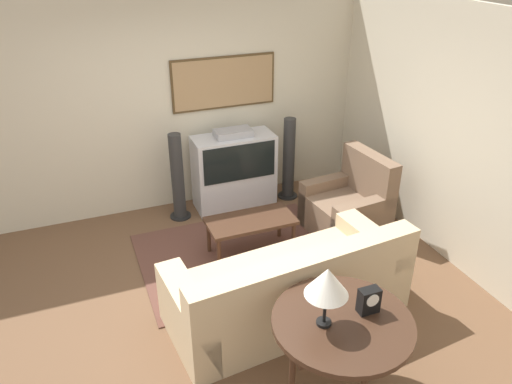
# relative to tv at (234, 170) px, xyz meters

# --- Properties ---
(ground_plane) EXTENTS (12.00, 12.00, 0.00)m
(ground_plane) POSITION_rel_tv_xyz_m (-0.80, -1.77, -0.50)
(ground_plane) COLOR brown
(wall_back) EXTENTS (12.00, 0.10, 2.70)m
(wall_back) POSITION_rel_tv_xyz_m (-0.79, 0.36, 0.85)
(wall_back) COLOR beige
(wall_back) RESTS_ON ground_plane
(wall_right) EXTENTS (0.06, 12.00, 2.70)m
(wall_right) POSITION_rel_tv_xyz_m (1.83, -1.77, 0.85)
(wall_right) COLOR beige
(wall_right) RESTS_ON ground_plane
(area_rug) EXTENTS (2.20, 1.68, 0.01)m
(area_rug) POSITION_rel_tv_xyz_m (-0.34, -1.14, -0.50)
(area_rug) COLOR brown
(area_rug) RESTS_ON ground_plane
(tv) EXTENTS (1.04, 0.46, 1.07)m
(tv) POSITION_rel_tv_xyz_m (0.00, 0.00, 0.00)
(tv) COLOR silver
(tv) RESTS_ON ground_plane
(couch) EXTENTS (2.30, 1.16, 0.88)m
(couch) POSITION_rel_tv_xyz_m (-0.24, -2.26, -0.19)
(couch) COLOR #CCB289
(couch) RESTS_ON ground_plane
(armchair) EXTENTS (0.88, 0.93, 0.98)m
(armchair) POSITION_rel_tv_xyz_m (1.06, -1.13, -0.19)
(armchair) COLOR brown
(armchair) RESTS_ON ground_plane
(coffee_table) EXTENTS (0.97, 0.48, 0.45)m
(coffee_table) POSITION_rel_tv_xyz_m (-0.21, -1.15, -0.11)
(coffee_table) COLOR #3D2619
(coffee_table) RESTS_ON ground_plane
(console_table) EXTENTS (1.04, 1.04, 0.78)m
(console_table) POSITION_rel_tv_xyz_m (-0.29, -3.24, 0.21)
(console_table) COLOR #3D2619
(console_table) RESTS_ON ground_plane
(table_lamp) EXTENTS (0.31, 0.31, 0.48)m
(table_lamp) POSITION_rel_tv_xyz_m (-0.43, -3.22, 0.65)
(table_lamp) COLOR black
(table_lamp) RESTS_ON console_table
(mantel_clock) EXTENTS (0.16, 0.10, 0.20)m
(mantel_clock) POSITION_rel_tv_xyz_m (-0.07, -3.22, 0.38)
(mantel_clock) COLOR black
(mantel_clock) RESTS_ON console_table
(speaker_tower_left) EXTENTS (0.27, 0.27, 1.13)m
(speaker_tower_left) POSITION_rel_tv_xyz_m (-0.76, -0.05, 0.04)
(speaker_tower_left) COLOR black
(speaker_tower_left) RESTS_ON ground_plane
(speaker_tower_right) EXTENTS (0.27, 0.27, 1.13)m
(speaker_tower_right) POSITION_rel_tv_xyz_m (0.76, -0.05, 0.04)
(speaker_tower_right) COLOR black
(speaker_tower_right) RESTS_ON ground_plane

